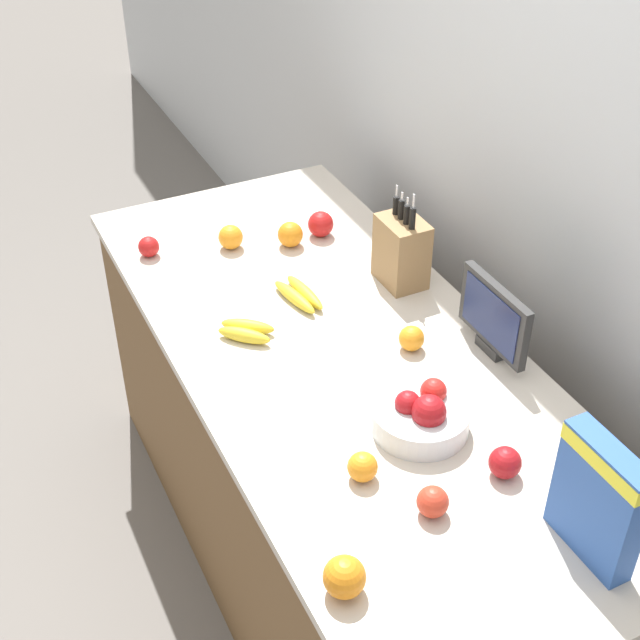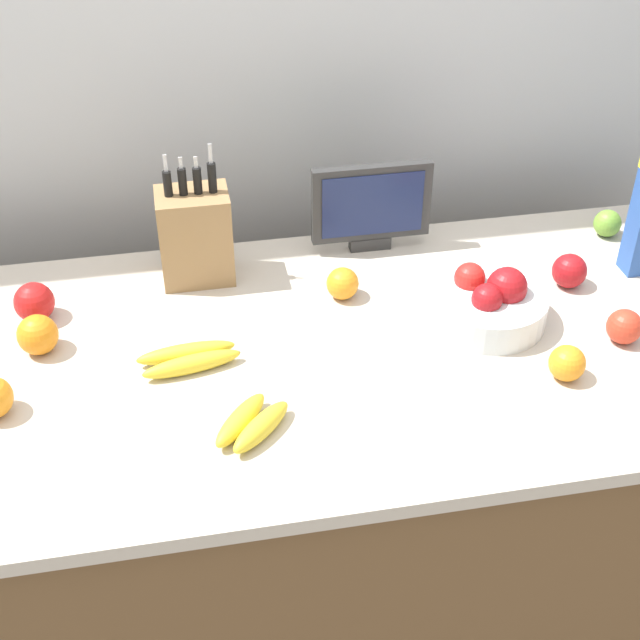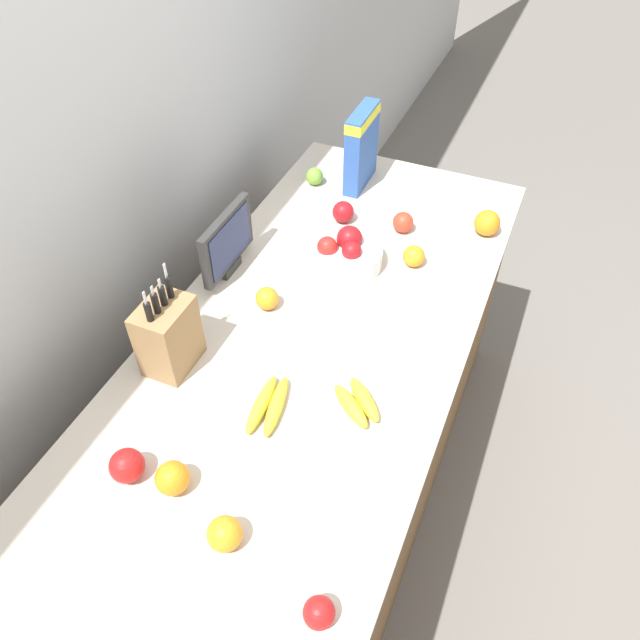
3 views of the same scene
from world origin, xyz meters
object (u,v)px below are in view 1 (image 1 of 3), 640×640
at_px(knife_block, 402,251).
at_px(apple_near_bananas, 149,247).
at_px(orange_front_left, 290,234).
at_px(banana_bunch_left, 300,295).
at_px(orange_mid_left, 363,467).
at_px(orange_by_cereal, 344,577).
at_px(apple_front, 433,502).
at_px(orange_front_center, 411,338).
at_px(apple_leftmost, 621,490).
at_px(fruit_bowl, 421,415).
at_px(banana_bunch_right, 246,331).
at_px(apple_by_knife_block, 321,224).
at_px(orange_front_right, 231,237).
at_px(cereal_box, 599,496).
at_px(apple_middle, 505,463).
at_px(small_monitor, 494,317).

bearing_deg(knife_block, apple_near_bananas, -126.36).
bearing_deg(orange_front_left, banana_bunch_left, -19.40).
relative_size(orange_mid_left, orange_by_cereal, 0.80).
bearing_deg(knife_block, apple_front, -25.71).
xyz_separation_m(banana_bunch_left, orange_front_left, (-0.28, 0.10, 0.02)).
distance_m(orange_front_center, orange_mid_left, 0.49).
xyz_separation_m(apple_front, apple_leftmost, (0.15, 0.39, -0.00)).
bearing_deg(orange_front_left, orange_mid_left, -15.27).
bearing_deg(fruit_bowl, banana_bunch_right, -155.18).
bearing_deg(apple_leftmost, apple_by_knife_block, -175.79).
height_order(orange_front_center, orange_front_right, orange_front_right).
relative_size(banana_bunch_left, orange_by_cereal, 2.33).
bearing_deg(apple_by_knife_block, cereal_box, -2.35).
height_order(knife_block, apple_middle, knife_block).
bearing_deg(cereal_box, banana_bunch_left, -172.25).
xyz_separation_m(small_monitor, orange_front_center, (-0.10, -0.18, -0.08)).
bearing_deg(banana_bunch_left, small_monitor, 38.80).
height_order(apple_front, apple_middle, apple_middle).
bearing_deg(orange_front_center, orange_front_left, -173.33).
distance_m(small_monitor, orange_front_right, 0.90).
relative_size(apple_by_knife_block, apple_middle, 1.10).
bearing_deg(apple_leftmost, knife_block, 179.97).
xyz_separation_m(cereal_box, orange_front_center, (-0.74, 0.02, -0.12)).
bearing_deg(orange_front_left, orange_front_right, -111.75).
height_order(knife_block, apple_leftmost, knife_block).
bearing_deg(apple_near_bananas, orange_mid_left, 7.72).
bearing_deg(knife_block, orange_front_right, -135.93).
bearing_deg(orange_mid_left, orange_front_right, 174.88).
bearing_deg(orange_front_left, orange_by_cereal, -19.79).
xyz_separation_m(knife_block, orange_mid_left, (0.65, -0.48, -0.07)).
distance_m(knife_block, fruit_bowl, 0.64).
bearing_deg(banana_bunch_right, apple_near_bananas, -167.53).
distance_m(orange_front_center, orange_by_cereal, 0.80).
bearing_deg(orange_by_cereal, apple_middle, 104.64).
xyz_separation_m(small_monitor, banana_bunch_left, (-0.44, -0.35, -0.10)).
relative_size(apple_front, orange_by_cereal, 0.81).
bearing_deg(fruit_bowl, orange_mid_left, -67.92).
relative_size(banana_bunch_left, apple_middle, 2.71).
relative_size(small_monitor, orange_front_right, 3.51).
bearing_deg(knife_block, apple_middle, -13.19).
relative_size(cereal_box, banana_bunch_right, 1.76).
bearing_deg(apple_by_knife_block, apple_leftmost, 4.21).
bearing_deg(orange_mid_left, apple_leftmost, 57.24).
relative_size(apple_near_bananas, orange_front_center, 0.94).
xyz_separation_m(banana_bunch_left, orange_by_cereal, (0.95, -0.34, 0.03)).
height_order(knife_block, apple_near_bananas, knife_block).
height_order(small_monitor, banana_bunch_right, small_monitor).
xyz_separation_m(knife_block, orange_front_center, (0.29, -0.14, -0.07)).
distance_m(orange_mid_left, orange_by_cereal, 0.31).
relative_size(knife_block, small_monitor, 1.16).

